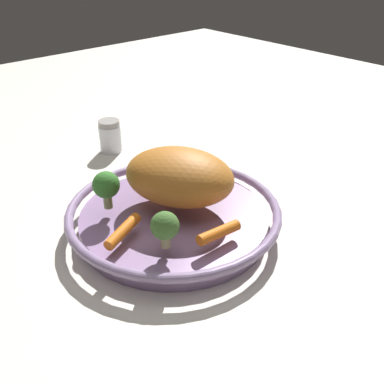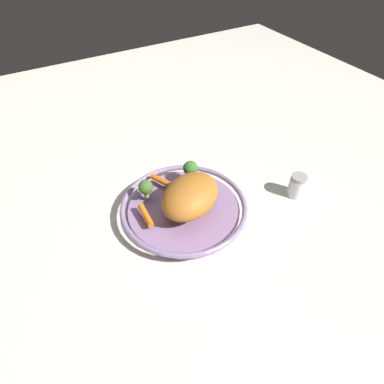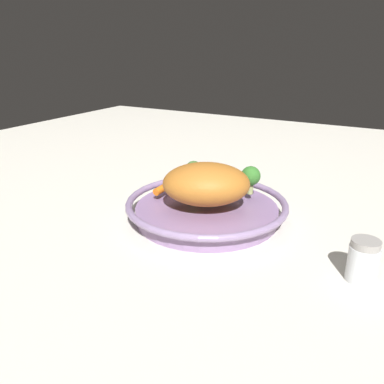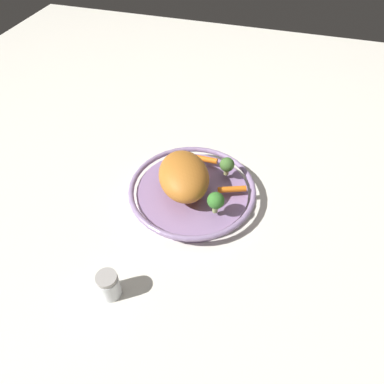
% 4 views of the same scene
% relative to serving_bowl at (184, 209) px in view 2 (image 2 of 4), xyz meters
% --- Properties ---
extents(ground_plane, '(2.21, 2.21, 0.00)m').
position_rel_serving_bowl_xyz_m(ground_plane, '(0.00, 0.00, -0.02)').
color(ground_plane, silver).
extents(serving_bowl, '(0.32, 0.32, 0.04)m').
position_rel_serving_bowl_xyz_m(serving_bowl, '(0.00, 0.00, 0.00)').
color(serving_bowl, '#8E709E').
rests_on(serving_bowl, ground_plane).
extents(roast_chicken_piece, '(0.18, 0.20, 0.08)m').
position_rel_serving_bowl_xyz_m(roast_chicken_piece, '(0.02, 0.01, 0.06)').
color(roast_chicken_piece, '#B76B26').
rests_on(roast_chicken_piece, serving_bowl).
extents(baby_carrot_near_rim, '(0.07, 0.02, 0.02)m').
position_rel_serving_bowl_xyz_m(baby_carrot_near_rim, '(-0.01, -0.10, 0.03)').
color(baby_carrot_near_rim, orange).
rests_on(baby_carrot_near_rim, serving_bowl).
extents(baby_carrot_right, '(0.07, 0.04, 0.02)m').
position_rel_serving_bowl_xyz_m(baby_carrot_right, '(-0.10, -0.01, 0.03)').
color(baby_carrot_right, orange).
rests_on(baby_carrot_right, serving_bowl).
extents(broccoli_floret_small, '(0.04, 0.04, 0.05)m').
position_rel_serving_bowl_xyz_m(broccoli_floret_small, '(-0.07, -0.07, 0.05)').
color(broccoli_floret_small, tan).
rests_on(broccoli_floret_small, serving_bowl).
extents(broccoli_floret_edge, '(0.04, 0.04, 0.06)m').
position_rel_serving_bowl_xyz_m(broccoli_floret_edge, '(-0.07, 0.06, 0.05)').
color(broccoli_floret_edge, '#98A866').
rests_on(broccoli_floret_edge, serving_bowl).
extents(salt_shaker, '(0.04, 0.04, 0.06)m').
position_rel_serving_bowl_xyz_m(salt_shaker, '(0.08, 0.30, 0.01)').
color(salt_shaker, silver).
rests_on(salt_shaker, ground_plane).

